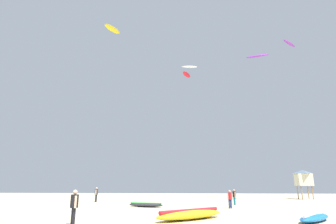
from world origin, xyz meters
TOP-DOWN VIEW (x-y plane):
  - person_foreground at (-3.30, 3.39)m, footprint 0.40×0.49m
  - person_midground at (6.07, 14.72)m, footprint 0.48×0.35m
  - person_left at (7.13, 19.24)m, footprint 0.35×0.50m
  - person_right at (-9.02, 23.00)m, footprint 0.39×0.57m
  - kite_grounded_near at (-1.61, 15.50)m, footprint 3.55×1.86m
  - kite_grounded_mid at (9.54, 6.10)m, footprint 3.16×3.55m
  - kite_grounded_far at (2.59, 6.37)m, footprint 4.61×4.60m
  - lifeguard_tower at (19.07, 31.45)m, footprint 2.30×2.30m
  - kite_aloft_0 at (14.18, 31.51)m, footprint 3.84×2.07m
  - kite_aloft_1 at (-9.44, 26.57)m, footprint 2.41×3.17m
  - kite_aloft_2 at (16.93, 24.74)m, footprint 2.67×2.70m
  - kite_aloft_3 at (2.78, 33.06)m, footprint 2.88×1.18m
  - kite_aloft_4 at (2.20, 37.79)m, footprint 2.04×3.16m

SIDE VIEW (x-z plane):
  - kite_grounded_near at x=-1.61m, z-range -0.02..0.42m
  - kite_grounded_mid at x=9.54m, z-range -0.01..0.44m
  - kite_grounded_far at x=2.59m, z-range -0.03..0.62m
  - person_midground at x=6.07m, z-range 0.13..1.68m
  - person_left at x=7.13m, z-range 0.13..1.68m
  - person_right at x=-9.02m, z-range 0.14..1.86m
  - person_foreground at x=-3.30m, z-range 0.15..1.89m
  - lifeguard_tower at x=19.07m, z-range 0.98..5.13m
  - kite_aloft_2 at x=16.93m, z-range 20.99..21.70m
  - kite_aloft_3 at x=2.78m, z-range 21.96..22.31m
  - kite_aloft_4 at x=2.20m, z-range 22.36..23.06m
  - kite_aloft_0 at x=14.18m, z-range 22.56..23.35m
  - kite_aloft_1 at x=-9.44m, z-range 25.88..26.56m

